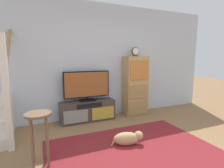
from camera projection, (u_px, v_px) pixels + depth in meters
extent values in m
cube|color=silver|center=(96.00, 62.00, 4.16)|extent=(6.40, 0.12, 2.70)
cube|color=maroon|center=(134.00, 151.00, 2.67)|extent=(2.60, 1.80, 0.01)
cube|color=#423833|center=(88.00, 111.00, 3.97)|extent=(1.24, 0.36, 0.46)
cube|color=gray|center=(76.00, 117.00, 3.68)|extent=(0.52, 0.02, 0.28)
cube|color=#B79333|center=(103.00, 113.00, 3.92)|extent=(0.52, 0.02, 0.28)
cube|color=black|center=(90.00, 105.00, 3.77)|extent=(0.56, 0.02, 0.09)
cube|color=black|center=(87.00, 100.00, 3.95)|extent=(0.36, 0.22, 0.02)
cylinder|color=black|center=(87.00, 99.00, 3.95)|extent=(0.05, 0.05, 0.06)
cube|color=black|center=(87.00, 84.00, 3.90)|extent=(1.05, 0.05, 0.60)
cube|color=brown|center=(87.00, 84.00, 3.87)|extent=(1.00, 0.01, 0.55)
cube|color=tan|center=(135.00, 86.00, 4.39)|extent=(0.58, 0.34, 1.48)
cube|color=#9C7949|center=(138.00, 108.00, 4.31)|extent=(0.53, 0.02, 0.34)
sphere|color=olive|center=(139.00, 108.00, 4.30)|extent=(0.03, 0.03, 0.03)
cube|color=#9C7949|center=(139.00, 92.00, 4.25)|extent=(0.53, 0.02, 0.34)
sphere|color=olive|center=(139.00, 92.00, 4.23)|extent=(0.03, 0.03, 0.03)
cube|color=#BC7533|center=(139.00, 70.00, 4.17)|extent=(0.49, 0.02, 0.46)
cube|color=#4C3823|center=(135.00, 56.00, 4.25)|extent=(0.12, 0.08, 0.02)
cylinder|color=brown|center=(135.00, 51.00, 4.23)|extent=(0.20, 0.04, 0.20)
cylinder|color=silver|center=(136.00, 51.00, 4.21)|extent=(0.17, 0.01, 0.17)
cube|color=silver|center=(7.00, 94.00, 2.58)|extent=(0.09, 0.09, 1.80)
cube|color=#9E7547|center=(8.00, 43.00, 3.05)|extent=(0.06, 1.33, 0.99)
cylinder|color=brown|center=(32.00, 145.00, 2.18)|extent=(0.04, 0.04, 0.70)
cylinder|color=brown|center=(48.00, 142.00, 2.25)|extent=(0.04, 0.04, 0.70)
cylinder|color=brown|center=(32.00, 139.00, 2.35)|extent=(0.04, 0.04, 0.70)
cylinder|color=brown|center=(47.00, 136.00, 2.42)|extent=(0.04, 0.04, 0.70)
cylinder|color=brown|center=(38.00, 114.00, 2.24)|extent=(0.34, 0.34, 0.03)
ellipsoid|color=tan|center=(126.00, 139.00, 2.86)|extent=(0.48, 0.32, 0.22)
sphere|color=tan|center=(139.00, 136.00, 2.88)|extent=(0.15, 0.15, 0.15)
cylinder|color=tan|center=(114.00, 141.00, 2.84)|extent=(0.11, 0.06, 0.16)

